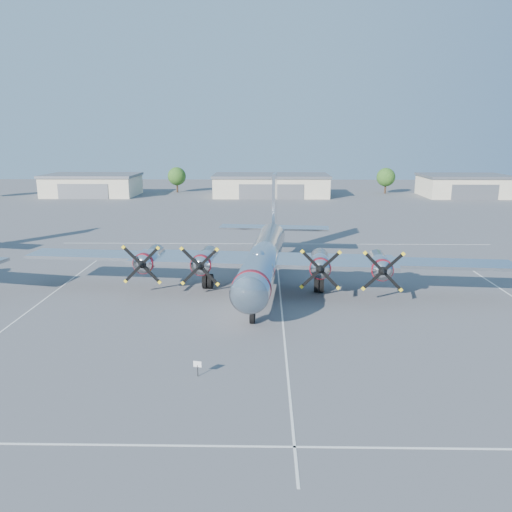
{
  "coord_description": "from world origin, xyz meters",
  "views": [
    {
      "loc": [
        -1.51,
        -43.56,
        14.87
      ],
      "look_at": [
        -2.37,
        4.52,
        3.2
      ],
      "focal_mm": 35.0,
      "sensor_mm": 36.0,
      "label": 1
    }
  ],
  "objects_px": {
    "tree_east": "(386,177)",
    "tree_west": "(177,176)",
    "hangar_center": "(271,185)",
    "hangar_east": "(464,185)",
    "hangar_west": "(93,185)",
    "info_placard": "(198,366)",
    "main_bomber_b29": "(265,284)"
  },
  "relations": [
    {
      "from": "tree_east",
      "to": "tree_west",
      "type": "bearing_deg",
      "value": 177.92
    },
    {
      "from": "tree_west",
      "to": "tree_east",
      "type": "distance_m",
      "value": 55.04
    },
    {
      "from": "hangar_center",
      "to": "hangar_east",
      "type": "distance_m",
      "value": 48.0
    },
    {
      "from": "hangar_west",
      "to": "tree_west",
      "type": "height_order",
      "value": "tree_west"
    },
    {
      "from": "tree_east",
      "to": "info_placard",
      "type": "height_order",
      "value": "tree_east"
    },
    {
      "from": "tree_west",
      "to": "main_bomber_b29",
      "type": "xyz_separation_m",
      "value": [
        23.5,
        -84.58,
        -4.22
      ]
    },
    {
      "from": "tree_west",
      "to": "hangar_east",
      "type": "bearing_deg",
      "value": -6.28
    },
    {
      "from": "hangar_west",
      "to": "main_bomber_b29",
      "type": "bearing_deg",
      "value": -60.39
    },
    {
      "from": "hangar_west",
      "to": "tree_east",
      "type": "distance_m",
      "value": 75.26
    },
    {
      "from": "hangar_center",
      "to": "tree_east",
      "type": "height_order",
      "value": "tree_east"
    },
    {
      "from": "hangar_east",
      "to": "tree_east",
      "type": "distance_m",
      "value": 19.04
    },
    {
      "from": "main_bomber_b29",
      "to": "tree_west",
      "type": "bearing_deg",
      "value": 110.64
    },
    {
      "from": "hangar_center",
      "to": "hangar_east",
      "type": "xyz_separation_m",
      "value": [
        48.0,
        0.0,
        0.0
      ]
    },
    {
      "from": "info_placard",
      "to": "hangar_center",
      "type": "bearing_deg",
      "value": 98.94
    },
    {
      "from": "hangar_center",
      "to": "tree_west",
      "type": "relative_size",
      "value": 4.31
    },
    {
      "from": "hangar_west",
      "to": "hangar_east",
      "type": "relative_size",
      "value": 1.1
    },
    {
      "from": "hangar_west",
      "to": "tree_east",
      "type": "height_order",
      "value": "tree_east"
    },
    {
      "from": "hangar_center",
      "to": "tree_west",
      "type": "bearing_deg",
      "value": 162.18
    },
    {
      "from": "tree_east",
      "to": "hangar_center",
      "type": "bearing_deg",
      "value": -168.62
    },
    {
      "from": "hangar_center",
      "to": "hangar_east",
      "type": "bearing_deg",
      "value": 0.0
    },
    {
      "from": "hangar_west",
      "to": "hangar_east",
      "type": "height_order",
      "value": "same"
    },
    {
      "from": "main_bomber_b29",
      "to": "info_placard",
      "type": "relative_size",
      "value": 45.28
    },
    {
      "from": "hangar_center",
      "to": "tree_east",
      "type": "relative_size",
      "value": 4.31
    },
    {
      "from": "hangar_east",
      "to": "tree_east",
      "type": "bearing_deg",
      "value": 161.46
    },
    {
      "from": "hangar_center",
      "to": "info_placard",
      "type": "bearing_deg",
      "value": -93.38
    },
    {
      "from": "info_placard",
      "to": "main_bomber_b29",
      "type": "bearing_deg",
      "value": 90.5
    },
    {
      "from": "hangar_east",
      "to": "main_bomber_b29",
      "type": "relative_size",
      "value": 0.44
    },
    {
      "from": "info_placard",
      "to": "hangar_west",
      "type": "bearing_deg",
      "value": 124.43
    },
    {
      "from": "tree_west",
      "to": "tree_east",
      "type": "height_order",
      "value": "same"
    },
    {
      "from": "hangar_east",
      "to": "tree_east",
      "type": "xyz_separation_m",
      "value": [
        -18.0,
        6.04,
        1.51
      ]
    },
    {
      "from": "hangar_east",
      "to": "info_placard",
      "type": "relative_size",
      "value": 20.0
    },
    {
      "from": "hangar_east",
      "to": "info_placard",
      "type": "xyz_separation_m",
      "value": [
        -53.72,
        -96.68,
        -1.99
      ]
    }
  ]
}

